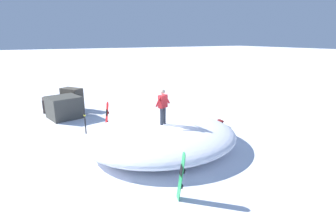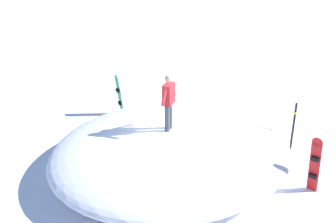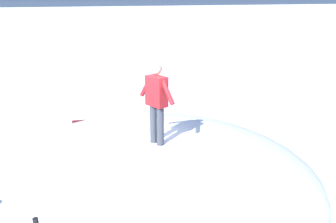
{
  "view_description": "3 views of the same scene",
  "coord_description": "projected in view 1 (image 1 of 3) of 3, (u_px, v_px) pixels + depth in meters",
  "views": [
    {
      "loc": [
        10.53,
        -5.4,
        4.86
      ],
      "look_at": [
        0.57,
        0.17,
        1.67
      ],
      "focal_mm": 28.19,
      "sensor_mm": 36.0,
      "label": 1
    },
    {
      "loc": [
        -5.98,
        6.92,
        5.8
      ],
      "look_at": [
        0.68,
        -0.16,
        1.64
      ],
      "focal_mm": 41.33,
      "sensor_mm": 36.0,
      "label": 2
    },
    {
      "loc": [
        -1.49,
        -6.88,
        3.95
      ],
      "look_at": [
        0.77,
        -0.33,
        1.83
      ],
      "focal_mm": 41.46,
      "sensor_mm": 36.0,
      "label": 3
    }
  ],
  "objects": [
    {
      "name": "rock_outcrop",
      "position": [
        64.0,
        105.0,
        17.27
      ],
      "size": [
        3.94,
        2.66,
        1.53
      ],
      "color": "#40403B",
      "rests_on": "ground"
    },
    {
      "name": "ground",
      "position": [
        159.0,
        142.0,
        12.7
      ],
      "size": [
        240.0,
        240.0,
        0.0
      ],
      "primitive_type": "plane",
      "color": "white"
    },
    {
      "name": "snowboarder_standing",
      "position": [
        163.0,
        105.0,
        11.58
      ],
      "size": [
        0.45,
        0.93,
        1.58
      ],
      "color": "#333842",
      "rests_on": "snow_mound"
    },
    {
      "name": "snowboard_primary_upright",
      "position": [
        107.0,
        116.0,
        14.18
      ],
      "size": [
        0.28,
        0.24,
        1.59
      ],
      "color": "red",
      "rests_on": "ground"
    },
    {
      "name": "trail_marker_pole",
      "position": [
        85.0,
        125.0,
        12.41
      ],
      "size": [
        0.1,
        0.1,
        1.68
      ],
      "color": "black",
      "rests_on": "ground"
    },
    {
      "name": "snow_mound",
      "position": [
        161.0,
        135.0,
        12.04
      ],
      "size": [
        6.65,
        7.35,
        1.13
      ],
      "primitive_type": "ellipsoid",
      "rotation": [
        0.0,
        0.0,
        1.52
      ],
      "color": "white",
      "rests_on": "ground"
    },
    {
      "name": "snowboard_secondary_upright",
      "position": [
        181.0,
        175.0,
        8.06
      ],
      "size": [
        0.34,
        0.29,
        1.57
      ],
      "color": "#1E8C47",
      "rests_on": "ground"
    },
    {
      "name": "backpack_near",
      "position": [
        220.0,
        123.0,
        14.99
      ],
      "size": [
        0.7,
        0.28,
        0.37
      ],
      "color": "maroon",
      "rests_on": "ground"
    }
  ]
}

